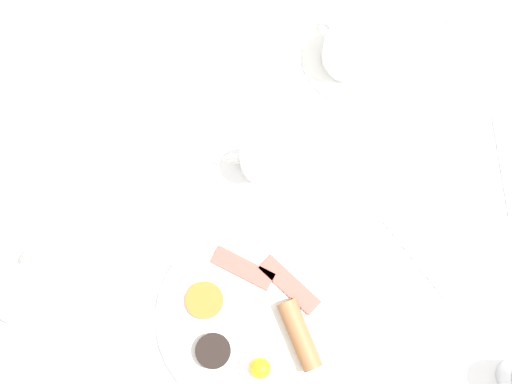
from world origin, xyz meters
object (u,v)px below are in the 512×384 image
teacup_with_saucer_left (27,294)px  fork_spare (415,255)px  teacup_with_saucer_right (349,52)px  creamer_jug (258,161)px  knife_by_plate (176,102)px  spoon_for_tea (505,166)px  breakfast_plate (254,320)px

teacup_with_saucer_left → fork_spare: bearing=-169.0°
teacup_with_saucer_left → teacup_with_saucer_right: (-0.45, -0.42, 0.00)m
fork_spare → creamer_jug: bearing=-25.1°
creamer_jug → knife_by_plate: creamer_jug is taller
knife_by_plate → teacup_with_saucer_left: bearing=60.0°
creamer_jug → spoon_for_tea: creamer_jug is taller
creamer_jug → fork_spare: creamer_jug is taller
creamer_jug → fork_spare: size_ratio=0.56×
breakfast_plate → teacup_with_saucer_left: bearing=-1.4°
breakfast_plate → knife_by_plate: breakfast_plate is taller
breakfast_plate → fork_spare: size_ratio=1.93×
teacup_with_saucer_right → spoon_for_tea: bearing=149.3°
creamer_jug → fork_spare: bearing=154.9°
knife_by_plate → fork_spare: size_ratio=1.34×
teacup_with_saucer_left → creamer_jug: teacup_with_saucer_left is taller
knife_by_plate → creamer_jug: bearing=147.0°
spoon_for_tea → teacup_with_saucer_right: bearing=-30.7°
breakfast_plate → teacup_with_saucer_right: 0.44m
teacup_with_saucer_right → knife_by_plate: 0.28m
teacup_with_saucer_left → teacup_with_saucer_right: same height
teacup_with_saucer_left → fork_spare: (-0.57, -0.11, -0.03)m
knife_by_plate → breakfast_plate: bearing=115.1°
teacup_with_saucer_right → fork_spare: bearing=112.5°
teacup_with_saucer_right → creamer_jug: bearing=56.1°
breakfast_plate → spoon_for_tea: 0.46m
knife_by_plate → teacup_with_saucer_right: bearing=-159.8°
teacup_with_saucer_left → knife_by_plate: bearing=-120.0°
teacup_with_saucer_left → creamer_jug: size_ratio=1.71×
teacup_with_saucer_left → knife_by_plate: size_ratio=0.71×
teacup_with_saucer_right → creamer_jug: size_ratio=1.71×
teacup_with_saucer_right → fork_spare: size_ratio=0.95×
creamer_jug → spoon_for_tea: 0.39m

